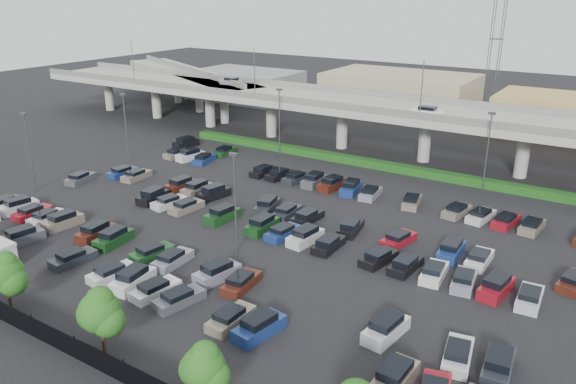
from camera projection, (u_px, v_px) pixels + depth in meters
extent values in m
plane|color=black|center=(281.00, 225.00, 62.82)|extent=(280.00, 280.00, 0.00)
cube|color=gray|center=(395.00, 111.00, 85.60)|extent=(150.00, 13.00, 1.10)
cube|color=#62635E|center=(379.00, 111.00, 80.30)|extent=(150.00, 0.50, 1.00)
cube|color=#62635E|center=(411.00, 97.00, 90.18)|extent=(150.00, 0.50, 1.00)
cylinder|color=gray|center=(109.00, 94.00, 119.86)|extent=(1.80, 1.80, 6.70)
cube|color=#62635E|center=(107.00, 80.00, 118.77)|extent=(2.60, 9.75, 0.50)
cylinder|color=gray|center=(156.00, 101.00, 112.77)|extent=(1.80, 1.80, 6.70)
cube|color=#62635E|center=(155.00, 86.00, 111.68)|extent=(2.60, 9.75, 0.50)
cylinder|color=gray|center=(210.00, 109.00, 105.68)|extent=(1.80, 1.80, 6.70)
cube|color=#62635E|center=(209.00, 92.00, 104.59)|extent=(2.60, 9.75, 0.50)
cylinder|color=gray|center=(271.00, 118.00, 98.59)|extent=(1.80, 1.80, 6.70)
cube|color=#62635E|center=(271.00, 100.00, 97.51)|extent=(2.60, 9.75, 0.50)
cylinder|color=gray|center=(342.00, 128.00, 91.51)|extent=(1.80, 1.80, 6.70)
cube|color=#62635E|center=(343.00, 109.00, 90.42)|extent=(2.60, 9.75, 0.50)
cylinder|color=gray|center=(425.00, 140.00, 84.42)|extent=(1.80, 1.80, 6.70)
cube|color=#62635E|center=(427.00, 119.00, 83.33)|extent=(2.60, 9.75, 0.50)
cylinder|color=gray|center=(523.00, 154.00, 77.33)|extent=(1.80, 1.80, 6.70)
cube|color=#62635E|center=(526.00, 132.00, 76.24)|extent=(2.60, 9.75, 0.50)
cube|color=gray|center=(231.00, 82.00, 104.86)|extent=(4.40, 1.82, 0.82)
cube|color=black|center=(231.00, 79.00, 104.64)|extent=(2.30, 1.60, 0.50)
cube|color=white|center=(427.00, 112.00, 79.86)|extent=(4.40, 1.82, 0.82)
cube|color=black|center=(428.00, 108.00, 79.65)|extent=(2.30, 1.60, 0.50)
cylinder|color=#46464B|center=(133.00, 62.00, 104.53)|extent=(0.14, 0.14, 8.00)
cylinder|color=#46464B|center=(255.00, 74.00, 90.35)|extent=(0.14, 0.14, 8.00)
cylinder|color=#46464B|center=(422.00, 90.00, 76.18)|extent=(0.14, 0.14, 8.00)
cube|color=gray|center=(188.00, 74.00, 120.62)|extent=(50.93, 30.13, 1.10)
cube|color=#62635E|center=(188.00, 69.00, 120.26)|extent=(47.34, 22.43, 1.00)
cylinder|color=gray|center=(159.00, 81.00, 137.03)|extent=(1.60, 1.60, 6.70)
cylinder|color=gray|center=(177.00, 88.00, 127.52)|extent=(1.60, 1.60, 6.70)
cylinder|color=gray|center=(199.00, 96.00, 118.00)|extent=(1.60, 1.60, 6.70)
cylinder|color=gray|center=(224.00, 106.00, 108.49)|extent=(1.60, 1.60, 6.70)
cube|color=#134113|center=(374.00, 164.00, 82.38)|extent=(66.00, 1.60, 1.10)
cube|color=black|center=(67.00, 344.00, 40.38)|extent=(70.00, 0.06, 1.80)
cylinder|color=black|center=(33.00, 326.00, 42.37)|extent=(0.10, 0.10, 2.00)
cylinder|color=black|center=(76.00, 347.00, 39.84)|extent=(0.10, 0.10, 2.00)
cylinder|color=black|center=(124.00, 372.00, 37.31)|extent=(0.10, 0.10, 2.00)
cylinder|color=#332316|center=(10.00, 299.00, 45.96)|extent=(0.26, 0.26, 1.96)
sphere|color=#1A4813|center=(5.00, 274.00, 45.13)|extent=(3.04, 3.04, 3.04)
sphere|color=#1A4813|center=(12.00, 281.00, 45.04)|extent=(2.39, 2.39, 2.39)
sphere|color=#1A4813|center=(0.00, 276.00, 45.48)|extent=(2.39, 2.39, 2.39)
sphere|color=#1A4813|center=(5.00, 263.00, 44.90)|extent=(2.06, 2.06, 2.06)
cylinder|color=#332316|center=(103.00, 341.00, 40.61)|extent=(0.26, 0.26, 1.97)
sphere|color=#1A4813|center=(100.00, 312.00, 39.78)|extent=(3.07, 3.07, 3.07)
sphere|color=#1A4813|center=(108.00, 321.00, 39.69)|extent=(2.41, 2.41, 2.41)
sphere|color=#1A4813|center=(93.00, 314.00, 40.13)|extent=(2.41, 2.41, 2.41)
sphere|color=#1A4813|center=(100.00, 301.00, 39.55)|extent=(2.08, 2.08, 2.08)
sphere|color=#1A4813|center=(204.00, 367.00, 34.48)|extent=(2.79, 2.79, 2.79)
sphere|color=#1A4813|center=(213.00, 377.00, 34.41)|extent=(2.19, 2.19, 2.19)
sphere|color=#1A4813|center=(196.00, 369.00, 34.80)|extent=(2.19, 2.19, 2.19)
sphere|color=#1A4813|center=(205.00, 356.00, 34.28)|extent=(1.89, 1.89, 1.89)
cube|color=#4B4D52|center=(22.00, 238.00, 58.14)|extent=(2.55, 4.65, 1.05)
cube|color=black|center=(20.00, 231.00, 57.86)|extent=(2.02, 2.84, 0.65)
cube|color=#272B33|center=(73.00, 259.00, 54.00)|extent=(2.28, 4.57, 0.82)
cube|color=black|center=(71.00, 254.00, 53.63)|extent=(1.84, 2.46, 0.50)
cube|color=silver|center=(112.00, 274.00, 51.22)|extent=(2.43, 4.61, 0.82)
cube|color=black|center=(110.00, 269.00, 50.85)|extent=(1.91, 2.50, 0.50)
cube|color=white|center=(133.00, 281.00, 49.79)|extent=(2.36, 4.59, 1.05)
cube|color=black|center=(132.00, 273.00, 49.50)|extent=(1.92, 2.78, 0.65)
cube|color=white|center=(156.00, 290.00, 48.43)|extent=(2.46, 4.62, 0.82)
cube|color=black|center=(153.00, 285.00, 48.06)|extent=(1.93, 2.51, 0.50)
cube|color=#4B4D52|center=(179.00, 299.00, 47.04)|extent=(2.72, 4.69, 0.82)
cube|color=black|center=(177.00, 294.00, 46.67)|extent=(2.06, 2.59, 0.50)
cube|color=#776C5D|center=(231.00, 319.00, 44.26)|extent=(1.89, 4.43, 0.82)
cube|color=black|center=(229.00, 313.00, 43.88)|extent=(1.64, 2.33, 0.50)
cube|color=navy|center=(259.00, 329.00, 42.83)|extent=(2.50, 4.63, 1.05)
cube|color=black|center=(259.00, 319.00, 42.54)|extent=(2.00, 2.82, 0.65)
cube|color=#776C5D|center=(394.00, 380.00, 37.26)|extent=(2.01, 4.47, 1.05)
cube|color=black|center=(395.00, 370.00, 36.97)|extent=(1.71, 2.67, 0.65)
cube|color=#272B33|center=(5.00, 204.00, 67.70)|extent=(2.21, 4.55, 0.82)
cube|color=black|center=(2.00, 199.00, 67.33)|extent=(1.81, 2.44, 0.50)
cube|color=silver|center=(18.00, 207.00, 66.27)|extent=(2.50, 4.63, 1.05)
cube|color=black|center=(17.00, 201.00, 65.99)|extent=(2.00, 2.82, 0.65)
cube|color=maroon|center=(33.00, 213.00, 64.92)|extent=(1.95, 4.45, 0.82)
cube|color=black|center=(30.00, 209.00, 64.54)|extent=(1.67, 2.35, 0.50)
cube|color=silver|center=(48.00, 218.00, 63.52)|extent=(2.13, 4.52, 0.82)
cube|color=black|center=(45.00, 214.00, 63.15)|extent=(1.76, 2.41, 0.50)
cube|color=#776C5D|center=(63.00, 222.00, 62.09)|extent=(2.17, 4.53, 1.05)
cube|color=black|center=(62.00, 216.00, 61.81)|extent=(1.81, 2.72, 0.65)
cube|color=#4B1E14|center=(96.00, 233.00, 59.31)|extent=(2.24, 4.56, 1.05)
cube|color=black|center=(95.00, 226.00, 59.02)|extent=(1.85, 2.74, 0.65)
cube|color=#17411A|center=(114.00, 239.00, 57.92)|extent=(2.30, 4.58, 1.05)
cube|color=black|center=(113.00, 232.00, 57.63)|extent=(1.88, 2.76, 0.65)
cube|color=#17411A|center=(152.00, 253.00, 55.17)|extent=(2.52, 4.64, 0.82)
cube|color=black|center=(150.00, 248.00, 54.80)|extent=(1.96, 2.53, 0.50)
cube|color=gray|center=(173.00, 260.00, 53.78)|extent=(2.11, 4.51, 0.82)
cube|color=black|center=(171.00, 255.00, 53.40)|extent=(1.75, 2.40, 0.50)
cube|color=gray|center=(217.00, 274.00, 50.95)|extent=(2.64, 4.67, 1.05)
cube|color=black|center=(217.00, 266.00, 50.67)|extent=(2.08, 2.86, 0.65)
cube|color=#4B1E14|center=(241.00, 283.00, 49.60)|extent=(2.26, 4.56, 0.82)
cube|color=black|center=(240.00, 278.00, 49.23)|extent=(1.83, 2.45, 0.50)
cube|color=silver|center=(386.00, 330.00, 42.60)|extent=(2.39, 4.60, 1.05)
cube|color=black|center=(387.00, 321.00, 42.32)|extent=(1.93, 2.79, 0.65)
cube|color=silver|center=(458.00, 356.00, 39.86)|extent=(2.54, 4.64, 0.82)
cube|color=black|center=(458.00, 350.00, 39.48)|extent=(1.97, 2.54, 0.50)
cube|color=#272B33|center=(498.00, 368.00, 38.42)|extent=(2.22, 4.55, 1.05)
cube|color=black|center=(499.00, 358.00, 38.14)|extent=(1.84, 2.74, 0.65)
cube|color=#4B4D52|center=(81.00, 179.00, 76.39)|extent=(2.66, 4.67, 0.82)
cube|color=black|center=(79.00, 175.00, 76.02)|extent=(2.03, 2.57, 0.50)
cube|color=black|center=(153.00, 198.00, 69.39)|extent=(2.22, 4.55, 1.05)
cube|color=black|center=(153.00, 191.00, 69.11)|extent=(1.83, 2.74, 0.65)
cube|color=silver|center=(169.00, 203.00, 68.04)|extent=(2.47, 4.63, 0.82)
cube|color=black|center=(168.00, 198.00, 67.67)|extent=(1.93, 2.52, 0.50)
cube|color=#776C5D|center=(186.00, 207.00, 66.65)|extent=(2.19, 4.54, 0.82)
cube|color=black|center=(185.00, 203.00, 66.27)|extent=(1.79, 2.43, 0.50)
cube|color=#17411A|center=(223.00, 216.00, 63.82)|extent=(2.29, 4.57, 1.05)
cube|color=black|center=(222.00, 209.00, 63.54)|extent=(1.88, 2.76, 0.65)
cube|color=#17411A|center=(262.00, 226.00, 61.04)|extent=(1.84, 4.41, 1.05)
cube|color=black|center=(262.00, 220.00, 60.76)|extent=(1.61, 2.61, 0.65)
cube|color=navy|center=(283.00, 233.00, 59.69)|extent=(2.32, 4.58, 0.82)
cube|color=black|center=(282.00, 228.00, 59.31)|extent=(1.86, 2.47, 0.50)
cube|color=silver|center=(305.00, 238.00, 58.26)|extent=(2.34, 4.59, 1.05)
cube|color=black|center=(305.00, 231.00, 57.97)|extent=(1.90, 2.77, 0.65)
cube|color=black|center=(329.00, 245.00, 56.90)|extent=(1.84, 4.41, 0.82)
cube|color=black|center=(328.00, 240.00, 56.53)|extent=(1.61, 2.31, 0.50)
cube|color=black|center=(379.00, 258.00, 54.12)|extent=(2.61, 4.66, 0.82)
cube|color=black|center=(378.00, 253.00, 53.75)|extent=(2.00, 2.56, 0.50)
cube|color=black|center=(406.00, 266.00, 52.73)|extent=(2.12, 4.52, 0.82)
cube|color=black|center=(405.00, 260.00, 52.35)|extent=(1.76, 2.41, 0.50)
cube|color=white|center=(434.00, 273.00, 51.33)|extent=(2.23, 4.55, 0.82)
cube|color=black|center=(434.00, 268.00, 50.96)|extent=(1.81, 2.44, 0.50)
cube|color=gray|center=(464.00, 281.00, 49.94)|extent=(2.38, 4.60, 0.82)
cube|color=black|center=(464.00, 276.00, 49.57)|extent=(1.89, 2.49, 0.50)
cube|color=maroon|center=(496.00, 289.00, 48.51)|extent=(2.41, 4.61, 1.05)
cube|color=black|center=(497.00, 280.00, 48.23)|extent=(1.94, 2.79, 0.65)
cube|color=silver|center=(529.00, 299.00, 47.16)|extent=(2.03, 4.48, 0.82)
cube|color=black|center=(530.00, 293.00, 46.78)|extent=(1.71, 2.37, 0.50)
cube|color=navy|center=(123.00, 173.00, 78.95)|extent=(1.93, 4.44, 0.82)
cube|color=black|center=(121.00, 169.00, 78.58)|extent=(1.66, 2.34, 0.50)
cube|color=#776C5D|center=(137.00, 176.00, 77.56)|extent=(2.08, 4.50, 0.82)
cube|color=black|center=(135.00, 172.00, 77.19)|extent=(1.73, 2.39, 0.50)
cube|color=#4B1E14|center=(181.00, 186.00, 73.34)|extent=(2.14, 4.52, 1.05)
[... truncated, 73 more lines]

